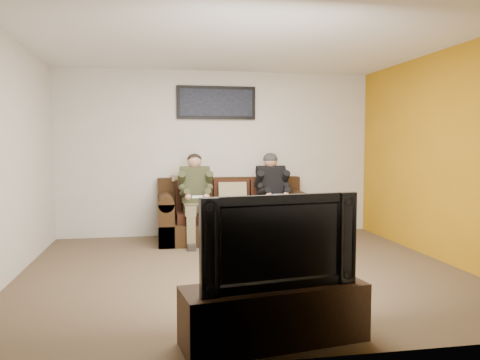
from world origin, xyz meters
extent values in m
plane|color=brown|center=(0.00, 0.00, 0.00)|extent=(5.00, 5.00, 0.00)
plane|color=silver|center=(0.00, 0.00, 2.60)|extent=(5.00, 5.00, 0.00)
plane|color=beige|center=(0.00, 2.25, 1.30)|extent=(5.00, 0.00, 5.00)
plane|color=beige|center=(0.00, -2.25, 1.30)|extent=(5.00, 0.00, 5.00)
plane|color=beige|center=(-2.50, 0.00, 1.30)|extent=(0.00, 4.50, 4.50)
plane|color=beige|center=(2.50, 0.00, 1.30)|extent=(0.00, 4.50, 4.50)
plane|color=#BF8413|center=(2.49, 0.00, 1.30)|extent=(0.00, 4.50, 4.50)
cube|color=black|center=(0.17, 1.75, 0.15)|extent=(2.26, 0.97, 0.31)
cube|color=black|center=(0.17, 2.13, 0.62)|extent=(2.26, 0.21, 0.62)
cube|color=black|center=(-0.85, 1.75, 0.31)|extent=(0.23, 0.97, 0.62)
cube|color=black|center=(1.18, 1.75, 0.31)|extent=(0.23, 0.97, 0.62)
cylinder|color=black|center=(-0.85, 1.75, 0.62)|extent=(0.23, 0.97, 0.23)
cylinder|color=black|center=(1.18, 1.75, 0.62)|extent=(0.23, 0.97, 0.23)
cube|color=#341A10|center=(-0.41, 1.70, 0.38)|extent=(0.56, 0.62, 0.14)
cube|color=#341A10|center=(-0.41, 1.99, 0.68)|extent=(0.56, 0.14, 0.45)
cube|color=#341A10|center=(0.17, 1.70, 0.38)|extent=(0.56, 0.62, 0.14)
cube|color=#341A10|center=(0.17, 1.99, 0.68)|extent=(0.56, 0.14, 0.45)
cube|color=#341A10|center=(0.75, 1.70, 0.38)|extent=(0.56, 0.62, 0.14)
cube|color=#341A10|center=(0.75, 1.99, 0.68)|extent=(0.56, 0.14, 0.45)
cube|color=#998B64|center=(0.17, 1.87, 0.66)|extent=(0.43, 0.21, 0.43)
cube|color=#B8B087|center=(-0.52, 2.11, 0.92)|extent=(0.46, 0.23, 0.08)
cube|color=#746848|center=(-0.41, 1.67, 0.52)|extent=(0.36, 0.30, 0.14)
cube|color=#363A23|center=(-0.41, 1.77, 0.82)|extent=(0.40, 0.30, 0.53)
cylinder|color=#363A23|center=(-0.41, 1.79, 1.03)|extent=(0.44, 0.18, 0.18)
sphere|color=tan|center=(-0.41, 1.81, 1.19)|extent=(0.21, 0.21, 0.21)
cube|color=#746848|center=(-0.51, 1.47, 0.51)|extent=(0.15, 0.42, 0.13)
cube|color=#746848|center=(-0.31, 1.47, 0.51)|extent=(0.15, 0.42, 0.13)
cube|color=#746848|center=(-0.51, 1.27, 0.23)|extent=(0.12, 0.13, 0.45)
cube|color=#746848|center=(-0.31, 1.27, 0.23)|extent=(0.12, 0.13, 0.45)
cube|color=black|center=(-0.51, 1.19, 0.04)|extent=(0.11, 0.26, 0.08)
cube|color=black|center=(-0.31, 1.19, 0.04)|extent=(0.11, 0.26, 0.08)
cylinder|color=#363A23|center=(-0.61, 1.70, 0.92)|extent=(0.11, 0.30, 0.28)
cylinder|color=#363A23|center=(-0.21, 1.70, 0.92)|extent=(0.11, 0.30, 0.28)
cylinder|color=#363A23|center=(-0.58, 1.48, 0.76)|extent=(0.14, 0.32, 0.15)
cylinder|color=#363A23|center=(-0.24, 1.48, 0.76)|extent=(0.14, 0.32, 0.15)
sphere|color=tan|center=(-0.54, 1.36, 0.71)|extent=(0.09, 0.09, 0.09)
sphere|color=tan|center=(-0.28, 1.36, 0.71)|extent=(0.09, 0.09, 0.09)
cube|color=white|center=(-0.41, 1.34, 0.71)|extent=(0.15, 0.04, 0.03)
ellipsoid|color=black|center=(-0.41, 1.82, 1.22)|extent=(0.22, 0.22, 0.17)
cube|color=black|center=(0.75, 1.67, 0.52)|extent=(0.36, 0.30, 0.14)
cube|color=black|center=(0.75, 1.77, 0.82)|extent=(0.40, 0.30, 0.53)
cylinder|color=black|center=(0.75, 1.79, 1.03)|extent=(0.44, 0.18, 0.18)
sphere|color=#AB7960|center=(0.75, 1.81, 1.19)|extent=(0.21, 0.21, 0.21)
cube|color=black|center=(0.65, 1.47, 0.51)|extent=(0.15, 0.42, 0.13)
cube|color=black|center=(0.85, 1.47, 0.51)|extent=(0.15, 0.42, 0.13)
cube|color=black|center=(0.65, 1.27, 0.23)|extent=(0.12, 0.13, 0.45)
cube|color=black|center=(0.85, 1.27, 0.23)|extent=(0.12, 0.13, 0.45)
cube|color=black|center=(0.65, 1.19, 0.04)|extent=(0.11, 0.26, 0.08)
cube|color=black|center=(0.85, 1.19, 0.04)|extent=(0.11, 0.26, 0.08)
cylinder|color=black|center=(0.55, 1.70, 0.92)|extent=(0.11, 0.30, 0.28)
cylinder|color=black|center=(0.95, 1.70, 0.92)|extent=(0.11, 0.30, 0.28)
cylinder|color=black|center=(0.58, 1.48, 0.76)|extent=(0.14, 0.32, 0.15)
cylinder|color=black|center=(0.92, 1.48, 0.76)|extent=(0.14, 0.32, 0.15)
sphere|color=#AB7960|center=(0.62, 1.36, 0.71)|extent=(0.09, 0.09, 0.09)
sphere|color=#AB7960|center=(0.88, 1.36, 0.71)|extent=(0.09, 0.09, 0.09)
cube|color=white|center=(0.75, 1.34, 0.71)|extent=(0.15, 0.04, 0.03)
ellipsoid|color=black|center=(0.75, 1.81, 1.22)|extent=(0.22, 0.22, 0.19)
ellipsoid|color=#3F2E18|center=(0.28, 1.60, 0.55)|extent=(0.47, 0.26, 0.19)
sphere|color=#3F2E18|center=(0.06, 1.57, 0.60)|extent=(0.14, 0.14, 0.14)
cone|color=#3F2E18|center=(0.04, 1.54, 0.67)|extent=(0.04, 0.04, 0.04)
cone|color=#3F2E18|center=(0.04, 1.61, 0.67)|extent=(0.04, 0.04, 0.04)
cylinder|color=#3F2E18|center=(0.52, 1.65, 0.51)|extent=(0.26, 0.13, 0.08)
cube|color=black|center=(-0.03, 2.22, 2.10)|extent=(1.25, 0.04, 0.52)
cube|color=black|center=(-0.03, 2.19, 2.10)|extent=(1.15, 0.01, 0.42)
cube|color=#2F1E0F|center=(-0.14, -1.95, 0.21)|extent=(1.40, 0.64, 0.42)
imported|color=black|center=(-0.14, -1.95, 0.76)|extent=(1.18, 0.33, 0.67)
camera|label=1|loc=(-0.96, -5.17, 1.44)|focal=35.00mm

